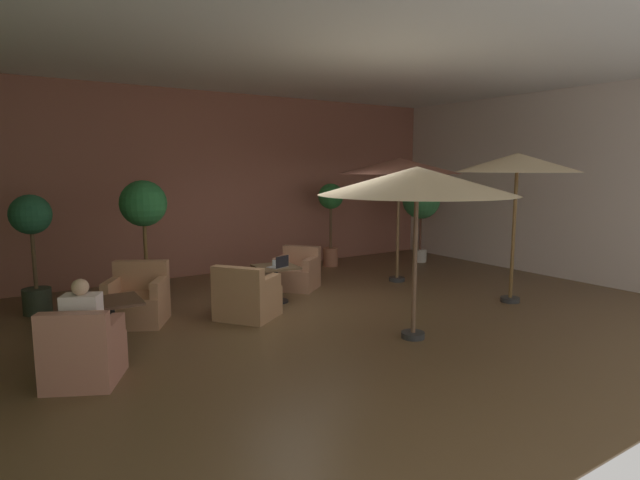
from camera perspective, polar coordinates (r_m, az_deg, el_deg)
The scene contains 20 objects.
ground_plane at distance 8.01m, azimuth 1.74°, elevation -8.72°, with size 11.34×8.68×0.02m, color brown.
wall_back_brick at distance 11.45m, azimuth -10.83°, elevation 6.09°, with size 11.34×0.08×3.87m, color #9B5D4B.
wall_right_plain at distance 11.86m, azimuth 24.67°, elevation 5.57°, with size 0.08×8.68×3.87m, color beige.
ceiling_slab at distance 7.83m, azimuth 1.87°, elevation 19.83°, with size 11.34×8.68×0.06m, color white.
cafe_table_front_left at distance 8.89m, azimuth -4.88°, elevation -3.92°, with size 0.73×0.73×0.63m.
armchair_front_left_north at distance 8.03m, azimuth -8.10°, elevation -6.33°, with size 1.10×1.11×0.84m.
armchair_front_left_east at distance 9.87m, azimuth -2.52°, elevation -3.67°, with size 1.02×1.03×0.78m.
cafe_table_front_right at distance 7.13m, azimuth -21.98°, elevation -7.16°, with size 0.74×0.74×0.63m.
armchair_front_right_north at distance 6.19m, azimuth -24.65°, elevation -11.37°, with size 0.97×0.99×0.85m.
armchair_front_right_east at distance 8.18m, azimuth -19.47°, elevation -6.39°, with size 1.08×1.07×0.90m.
patio_umbrella_tall_red at distance 9.26m, azimuth 20.93°, elevation 7.85°, with size 2.02×2.02×2.53m.
patio_umbrella_center_beige at distance 10.40m, azimuth 8.74°, elevation 8.01°, with size 2.40×2.40×2.48m.
patio_umbrella_near_wall at distance 6.89m, azimuth 10.64°, elevation 6.36°, with size 2.60×2.60×2.31m.
potted_tree_left_corner at distance 9.18m, azimuth -29.17°, elevation 0.44°, with size 0.62×0.62×1.89m.
potted_tree_mid_left at distance 12.70m, azimuth 11.10°, elevation 4.07°, with size 0.90×0.90×1.96m.
potted_tree_mid_right at distance 11.93m, azimuth 1.20°, elevation 3.45°, with size 0.58×0.58×1.92m.
potted_tree_right_corner at distance 8.99m, azimuth -18.86°, elevation 2.66°, with size 0.76×0.76×2.09m.
patron_blue_shirt at distance 6.11m, azimuth -24.77°, elevation -7.52°, with size 0.45×0.40×0.69m.
iced_drink_cup at distance 8.79m, azimuth -5.04°, elevation -2.57°, with size 0.08×0.08×0.11m, color silver.
open_laptop at distance 8.70m, azimuth -4.47°, elevation -2.70°, with size 0.37×0.31×0.20m.
Camera 1 is at (-4.45, -6.25, 2.31)m, focal length 29.01 mm.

